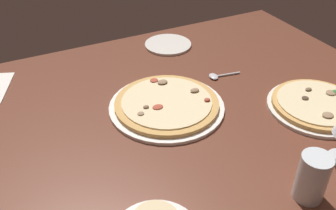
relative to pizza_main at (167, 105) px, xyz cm
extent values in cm
cube|color=brown|center=(1.75, 5.21, -3.21)|extent=(150.00, 110.00, 4.00)
cylinder|color=white|center=(0.02, 0.03, -0.71)|extent=(33.41, 33.41, 1.00)
cylinder|color=tan|center=(0.02, 0.03, 0.39)|extent=(30.18, 30.18, 1.20)
cylinder|color=beige|center=(0.02, 0.03, 1.19)|extent=(26.08, 26.08, 0.40)
ellipsoid|color=#AD4733|center=(-1.30, -11.50, 1.60)|extent=(2.57, 2.36, 0.41)
ellipsoid|color=#AD4733|center=(3.72, 1.90, 1.60)|extent=(3.10, 2.37, 0.41)
ellipsoid|color=brown|center=(6.70, 0.52, 1.69)|extent=(1.65, 1.37, 0.59)
ellipsoid|color=#937556|center=(-3.09, -9.18, 1.77)|extent=(3.18, 2.59, 0.75)
ellipsoid|color=#937556|center=(-9.62, -0.66, 1.78)|extent=(2.79, 1.99, 0.78)
ellipsoid|color=#AD4733|center=(-10.35, 5.65, 1.74)|extent=(1.82, 1.54, 0.70)
ellipsoid|color=#937556|center=(9.20, 2.64, 1.59)|extent=(1.86, 1.70, 0.40)
cylinder|color=silver|center=(-38.65, 19.59, -0.71)|extent=(28.14, 28.14, 1.00)
cylinder|color=tan|center=(-38.65, 19.59, 0.39)|extent=(25.68, 25.68, 1.20)
cylinder|color=beige|center=(-38.65, 19.59, 1.19)|extent=(22.89, 22.89, 0.40)
ellipsoid|color=#387033|center=(-46.56, 18.59, 1.77)|extent=(2.04, 1.93, 0.74)
ellipsoid|color=#937556|center=(-35.83, 26.03, 1.73)|extent=(3.20, 2.74, 0.67)
ellipsoid|color=#937556|center=(-45.08, 18.23, 1.66)|extent=(3.16, 2.83, 0.54)
ellipsoid|color=brown|center=(-40.36, 13.94, 1.75)|extent=(2.10, 1.48, 0.72)
ellipsoid|color=#4C3828|center=(-36.31, 16.94, 1.64)|extent=(2.06, 1.86, 0.49)
cylinder|color=silver|center=(-12.80, 43.25, 4.47)|extent=(6.58, 6.58, 11.35)
cylinder|color=silver|center=(-12.80, 43.25, 2.63)|extent=(6.05, 6.05, 7.67)
cylinder|color=silver|center=(-18.42, -36.10, -0.76)|extent=(17.51, 17.51, 0.90)
ellipsoid|color=silver|center=(-21.29, -8.44, -0.71)|extent=(3.42, 4.40, 1.00)
cylinder|color=silver|center=(-25.93, -7.67, -0.86)|extent=(9.39, 2.23, 0.70)
camera|label=1|loc=(39.30, 79.71, 62.61)|focal=40.25mm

